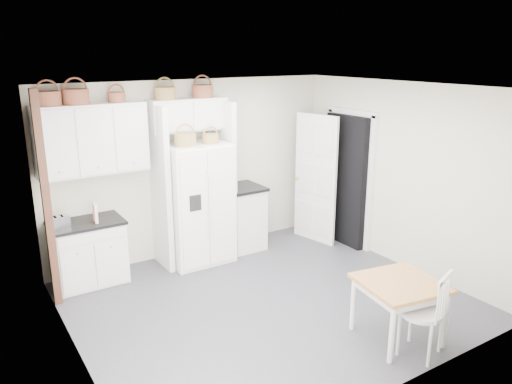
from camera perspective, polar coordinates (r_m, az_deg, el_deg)
floor at (r=6.34m, az=1.34°, el=-12.35°), size 4.50×4.50×0.00m
ceiling at (r=5.59m, az=1.52°, el=11.82°), size 4.50×4.50×0.00m
wall_back at (r=7.52m, az=-7.12°, el=2.74°), size 4.50×0.00×4.50m
wall_left at (r=5.00m, az=-20.58°, el=-5.01°), size 0.00×4.00×4.00m
wall_right at (r=7.29m, az=16.28°, el=1.79°), size 0.00×4.00×4.00m
refrigerator at (r=7.23m, az=-6.77°, el=-1.28°), size 0.90×0.73×1.75m
base_cab_left at (r=6.98m, az=-18.55°, el=-6.72°), size 0.89×0.56×0.82m
base_cab_right at (r=7.78m, az=-1.62°, el=-3.00°), size 0.54×0.65×0.95m
dining_table at (r=5.67m, az=15.92°, el=-12.85°), size 0.92×0.92×0.66m
windsor_chair at (r=5.40m, az=18.44°, el=-12.90°), size 0.58×0.55×0.94m
counter_left at (r=6.83m, az=-18.87°, el=-3.38°), size 0.93×0.60×0.04m
counter_right at (r=7.64m, az=-1.65°, el=0.52°), size 0.58×0.69×0.04m
toaster at (r=6.64m, az=-21.60°, el=-3.28°), size 0.27×0.20×0.17m
cookbook_red at (r=6.74m, az=-17.90°, el=-2.38°), size 0.07×0.15×0.22m
cookbook_cream at (r=6.74m, az=-17.90°, el=-2.26°), size 0.05×0.17×0.25m
basket_upper_a at (r=6.58m, az=-22.66°, el=9.82°), size 0.31×0.31×0.17m
basket_upper_b at (r=6.64m, az=-19.89°, el=10.20°), size 0.32×0.32×0.19m
basket_upper_c at (r=6.78m, az=-15.63°, el=10.40°), size 0.22×0.22×0.13m
basket_bridge_a at (r=7.00m, az=-10.38°, el=11.03°), size 0.30×0.30×0.17m
basket_bridge_b at (r=7.23m, az=-6.14°, el=11.39°), size 0.31×0.31×0.18m
basket_fridge_a at (r=6.85m, az=-8.08°, el=5.91°), size 0.30×0.30×0.16m
basket_fridge_b at (r=7.01m, az=-5.22°, el=6.10°), size 0.24×0.24×0.13m
upper_cabinet at (r=6.74m, az=-18.27°, el=5.74°), size 1.40×0.34×0.90m
bridge_cabinet at (r=7.16m, az=-7.84°, el=8.76°), size 1.12×0.34×0.45m
fridge_panel_left at (r=7.03m, az=-10.86°, el=0.39°), size 0.08×0.60×2.30m
fridge_panel_right at (r=7.45m, az=-3.58°, el=1.53°), size 0.08×0.60×2.30m
trim_post at (r=6.28m, az=-22.83°, el=-1.07°), size 0.09×0.09×2.60m
doorway_void at (r=7.96m, az=10.34°, el=1.31°), size 0.18×0.85×2.05m
door_slab at (r=7.98m, az=6.81°, el=1.48°), size 0.21×0.79×2.05m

